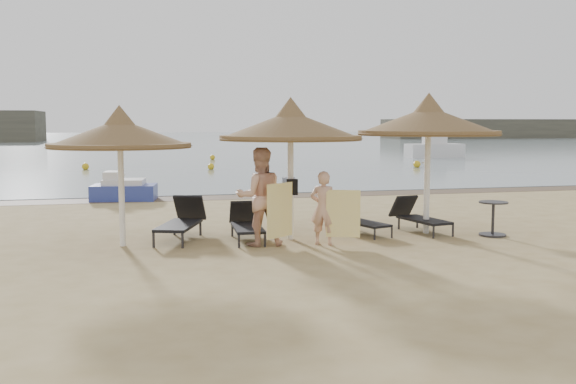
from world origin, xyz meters
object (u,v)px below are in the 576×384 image
Objects in this scene: palapa_right at (428,122)px; pedal_boat at (123,189)px; lounger_near_right at (359,219)px; palapa_left at (120,134)px; side_table at (493,220)px; lounger_near_left at (246,223)px; lounger_far_left at (182,220)px; lounger_far_right at (418,216)px; palapa_center at (291,126)px; person_left at (260,189)px; person_right at (323,202)px.

pedal_boat is (-6.91, 8.05, -2.20)m from palapa_right.
lounger_near_right is 0.77× the size of pedal_boat.
pedal_boat is (-0.15, 8.06, -1.95)m from palapa_left.
lounger_near_left is at bearing 171.27° from side_table.
lounger_near_left reaches higher than side_table.
lounger_far_left is at bearing 173.88° from palapa_right.
lounger_far_right is at bearing 102.69° from palapa_right.
lounger_far_left is 6.93m from side_table.
palapa_center is at bearing 173.97° from lounger_near_right.
palapa_right is 4.27m from person_left.
person_right reaches higher than lounger_near_left.
pedal_boat is (-8.21, 8.72, -0.01)m from side_table.
palapa_right is 1.80× the size of lounger_near_left.
person_left is at bearing 18.19° from person_right.
palapa_left is 3.77× the size of side_table.
pedal_boat reaches higher than lounger_near_left.
side_table is at bearing -37.64° from lounger_near_right.
palapa_right is 1.91× the size of lounger_near_right.
palapa_center is 1.81m from person_right.
pedal_boat is at bearing 106.60° from lounger_near_right.
palapa_left is 3.25m from lounger_near_left.
palapa_right is 2.63m from side_table.
person_left is at bearing -178.27° from lounger_near_right.
palapa_left is 3.04m from person_left.
pedal_boat is (-2.91, 8.64, -0.83)m from person_left.
person_right is at bearing -177.95° from side_table.
person_left reaches higher than lounger_far_right.
palapa_right reaches higher than person_right.
palapa_right is 3.27m from person_right.
palapa_center is 3.22m from palapa_right.
palapa_right is at bearing -135.05° from person_right.
lounger_far_left is 1.17× the size of lounger_near_left.
palapa_left is 1.33× the size of pedal_boat.
lounger_near_left is 1.84m from person_right.
side_table is at bearing 179.06° from person_left.
palapa_center reaches higher than palapa_left.
pedal_boat is at bearing 91.04° from palapa_left.
person_right is (-4.00, -0.14, 0.53)m from side_table.
palapa_right is at bearing -40.85° from pedal_boat.
palapa_center is 1.73× the size of lounger_near_left.
lounger_near_right is 2.99m from side_table.
lounger_near_left is at bearing 170.52° from lounger_far_right.
palapa_right reaches higher than person_left.
side_table is at bearing -7.82° from palapa_center.
palapa_center is at bearing -27.79° from person_right.
palapa_left reaches higher than person_right.
palapa_right is at bearing 152.75° from side_table.
lounger_far_right is 1.03× the size of person_right.
palapa_right reaches higher than palapa_left.
pedal_boat reaches higher than side_table.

